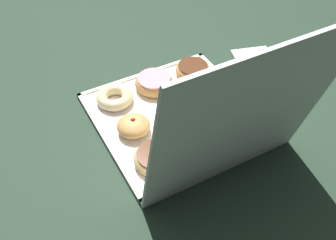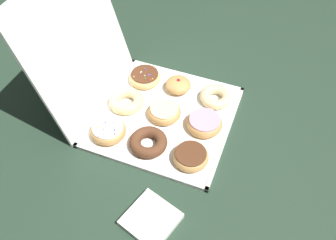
{
  "view_description": "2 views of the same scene",
  "coord_description": "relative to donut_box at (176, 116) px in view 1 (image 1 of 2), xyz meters",
  "views": [
    {
      "loc": [
        0.42,
        0.72,
        0.81
      ],
      "look_at": [
        0.04,
        0.02,
        0.03
      ],
      "focal_mm": 42.82,
      "sensor_mm": 36.0,
      "label": 1
    },
    {
      "loc": [
        -0.73,
        -0.29,
        0.9
      ],
      "look_at": [
        -0.05,
        -0.03,
        0.05
      ],
      "focal_mm": 37.56,
      "sensor_mm": 36.0,
      "label": 2
    }
  ],
  "objects": [
    {
      "name": "ground_plane",
      "position": [
        0.0,
        0.0,
        -0.01
      ],
      "size": [
        3.0,
        3.0,
        0.0
      ],
      "primitive_type": "plane",
      "color": "#233828"
    },
    {
      "name": "donut_box",
      "position": [
        0.0,
        0.0,
        0.0
      ],
      "size": [
        0.44,
        0.44,
        0.01
      ],
      "color": "white",
      "rests_on": "ground"
    },
    {
      "name": "box_lid_open",
      "position": [
        0.0,
        0.28,
        0.22
      ],
      "size": [
        0.44,
        0.12,
        0.45
      ],
      "primitive_type": "cube",
      "rotation": [
        1.33,
        0.0,
        0.0
      ],
      "color": "white",
      "rests_on": "ground"
    },
    {
      "name": "chocolate_frosted_donut_0",
      "position": [
        -0.14,
        -0.14,
        0.02
      ],
      "size": [
        0.11,
        0.11,
        0.04
      ],
      "color": "tan",
      "rests_on": "donut_box"
    },
    {
      "name": "pink_frosted_donut_1",
      "position": [
        0.0,
        -0.14,
        0.03
      ],
      "size": [
        0.12,
        0.12,
        0.04
      ],
      "color": "tan",
      "rests_on": "donut_box"
    },
    {
      "name": "cruller_donut_2",
      "position": [
        0.13,
        -0.14,
        0.02
      ],
      "size": [
        0.11,
        0.11,
        0.04
      ],
      "color": "beige",
      "rests_on": "donut_box"
    },
    {
      "name": "chocolate_cake_ring_donut_3",
      "position": [
        -0.14,
        -0.0,
        0.02
      ],
      "size": [
        0.12,
        0.12,
        0.04
      ],
      "color": "#59331E",
      "rests_on": "donut_box"
    },
    {
      "name": "glazed_ring_donut_4",
      "position": [
        0.0,
        -0.0,
        0.02
      ],
      "size": [
        0.11,
        0.11,
        0.04
      ],
      "color": "tan",
      "rests_on": "donut_box"
    },
    {
      "name": "jelly_filled_donut_5",
      "position": [
        0.14,
        -0.0,
        0.03
      ],
      "size": [
        0.09,
        0.09,
        0.05
      ],
      "color": "tan",
      "rests_on": "donut_box"
    },
    {
      "name": "sprinkle_donut_6",
      "position": [
        -0.14,
        0.14,
        0.03
      ],
      "size": [
        0.12,
        0.12,
        0.04
      ],
      "color": "tan",
      "rests_on": "donut_box"
    },
    {
      "name": "cruller_donut_7",
      "position": [
        0.0,
        0.14,
        0.02
      ],
      "size": [
        0.12,
        0.12,
        0.04
      ],
      "color": "#EACC8C",
      "rests_on": "donut_box"
    },
    {
      "name": "sprinkle_donut_8",
      "position": [
        0.13,
        0.13,
        0.02
      ],
      "size": [
        0.11,
        0.11,
        0.04
      ],
      "color": "#E5B770",
      "rests_on": "donut_box"
    },
    {
      "name": "napkin_stack",
      "position": [
        -0.36,
        -0.1,
        0.0
      ],
      "size": [
        0.16,
        0.16,
        0.02
      ],
      "primitive_type": "cube",
      "rotation": [
        0.0,
        0.0,
        -0.29
      ],
      "color": "white",
      "rests_on": "ground"
    }
  ]
}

